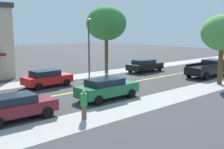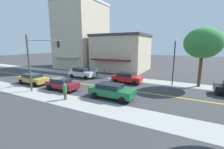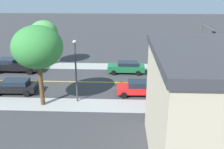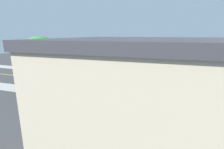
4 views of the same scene
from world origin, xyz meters
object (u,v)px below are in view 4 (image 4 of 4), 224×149
gold_sedan_right_curb (199,82)px  black_pickup_truck (50,70)px  silver_sedan_left_curb (177,93)px  pedestrian_green_shirt (144,74)px  street_tree_right_corner (40,51)px  street_lamp (66,65)px  red_sedan_left_curb (113,87)px  small_dog (158,102)px  parking_meter (148,96)px  maroon_sedan_right_curb (159,79)px  traffic_light_mast (180,57)px  street_tree_left_near (71,50)px  fire_hydrant (224,109)px  pedestrian_blue_shirt (222,79)px  green_sedan_right_curb (119,75)px  pedestrian_white_shirt (164,99)px  black_sedan_left_curb (36,80)px

gold_sedan_right_curb → black_pickup_truck: (0.03, 27.25, 0.15)m
silver_sedan_left_curb → pedestrian_green_shirt: pedestrian_green_shirt is taller
street_tree_right_corner → street_lamp: 3.78m
red_sedan_left_curb → small_dog: bearing=158.8°
parking_meter → maroon_sedan_right_curb: bearing=-4.4°
traffic_light_mast → street_lamp: bearing=-57.5°
traffic_light_mast → gold_sedan_right_curb: 4.73m
street_tree_left_near → pedestrian_green_shirt: 15.66m
fire_hydrant → pedestrian_blue_shirt: size_ratio=0.49×
traffic_light_mast → silver_sedan_left_curb: 8.22m
black_pickup_truck → pedestrian_green_shirt: size_ratio=3.71×
pedestrian_green_shirt → traffic_light_mast: bearing=-19.5°
street_tree_left_near → red_sedan_left_curb: 16.10m
parking_meter → green_sedan_right_curb: (8.85, 6.07, -0.07)m
maroon_sedan_right_curb → silver_sedan_left_curb: 7.32m
maroon_sedan_right_curb → red_sedan_left_curb: bearing=53.2°
gold_sedan_right_curb → silver_sedan_left_curb: (-6.60, 3.40, 0.10)m
maroon_sedan_right_curb → parking_meter: bearing=88.0°
gold_sedan_right_curb → pedestrian_white_shirt: pedestrian_white_shirt is taller
fire_hydrant → maroon_sedan_right_curb: size_ratio=0.20×
street_lamp → black_sedan_left_curb: street_lamp is taller
pedestrian_white_shirt → pedestrian_green_shirt: 12.31m
street_lamp → green_sedan_right_curb: street_lamp is taller
red_sedan_left_curb → pedestrian_blue_shirt: (9.45, -15.15, 0.14)m
traffic_light_mast → parking_meter: bearing=-20.7°
street_tree_right_corner → black_pickup_truck: 12.37m
street_tree_right_corner → small_dog: 16.21m
street_tree_left_near → street_lamp: (-11.38, -6.35, -0.85)m
fire_hydrant → gold_sedan_right_curb: 8.76m
street_tree_right_corner → pedestrian_blue_shirt: size_ratio=4.41×
black_pickup_truck → red_sedan_left_curb: bearing=157.8°
black_pickup_truck → pedestrian_green_shirt: 18.74m
silver_sedan_left_curb → street_tree_left_near: bearing=-24.7°
black_pickup_truck → pedestrian_blue_shirt: 31.00m
street_tree_left_near → red_sedan_left_curb: street_tree_left_near is taller
street_tree_right_corner → black_pickup_truck: (9.37, 6.51, -4.75)m
street_tree_left_near → pedestrian_blue_shirt: street_tree_left_near is taller
maroon_sedan_right_curb → gold_sedan_right_curb: (-0.29, -5.86, -0.00)m
pedestrian_blue_shirt → small_dog: pedestrian_blue_shirt is taller
black_sedan_left_curb → black_pickup_truck: black_pickup_truck is taller
black_sedan_left_curb → black_pickup_truck: (6.76, 2.74, 0.12)m
street_tree_left_near → fire_hydrant: bearing=-114.9°
fire_hydrant → silver_sedan_left_curb: (2.09, 4.46, 0.44)m
maroon_sedan_right_curb → pedestrian_green_shirt: 3.73m
traffic_light_mast → pedestrian_blue_shirt: traffic_light_mast is taller
pedestrian_white_shirt → black_pickup_truck: bearing=-146.2°
pedestrian_green_shirt → parking_meter: bearing=-80.7°
maroon_sedan_right_curb → fire_hydrant: bearing=130.1°
street_tree_right_corner → gold_sedan_right_curb: 23.27m
red_sedan_left_curb → black_pickup_truck: size_ratio=0.69×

